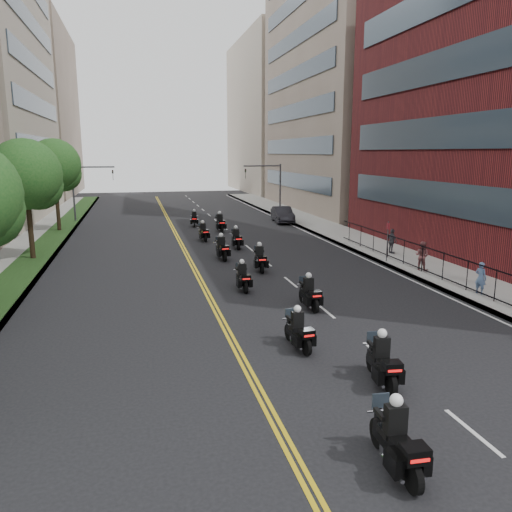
{
  "coord_description": "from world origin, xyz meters",
  "views": [
    {
      "loc": [
        -4.68,
        -9.65,
        6.82
      ],
      "look_at": [
        0.79,
        12.95,
        1.97
      ],
      "focal_mm": 35.0,
      "sensor_mm": 36.0,
      "label": 1
    }
  ],
  "objects": [
    {
      "name": "street_trees",
      "position": [
        -11.05,
        18.61,
        5.13
      ],
      "size": [
        4.4,
        38.4,
        7.98
      ],
      "color": "#312416",
      "rests_on": "ground"
    },
    {
      "name": "motorcycle_10",
      "position": [
        0.62,
        36.8,
        0.63
      ],
      "size": [
        0.63,
        2.17,
        1.61
      ],
      "rotation": [
        0.0,
        0.0,
        -0.12
      ],
      "color": "black",
      "rests_on": "ground"
    },
    {
      "name": "motorcycle_0",
      "position": [
        0.57,
        -0.92,
        0.69
      ],
      "size": [
        0.56,
        2.35,
        1.74
      ],
      "rotation": [
        0.0,
        0.0,
        -0.05
      ],
      "color": "black",
      "rests_on": "ground"
    },
    {
      "name": "motorcycle_5",
      "position": [
        2.24,
        17.97,
        0.67
      ],
      "size": [
        0.6,
        2.29,
        1.69
      ],
      "rotation": [
        0.0,
        0.0,
        -0.08
      ],
      "color": "black",
      "rests_on": "ground"
    },
    {
      "name": "sidewalk_left",
      "position": [
        -12.0,
        25.0,
        0.07
      ],
      "size": [
        4.0,
        90.0,
        0.15
      ],
      "primitive_type": "cube",
      "color": "gray",
      "rests_on": "ground"
    },
    {
      "name": "pedestrian_c",
      "position": [
        11.91,
        20.16,
        0.97
      ],
      "size": [
        0.54,
        1.01,
        1.65
      ],
      "primitive_type": "imported",
      "rotation": [
        0.0,
        0.0,
        1.71
      ],
      "color": "#424149",
      "rests_on": "sidewalk_right"
    },
    {
      "name": "motorcycle_3",
      "position": [
        2.64,
        10.49,
        0.63
      ],
      "size": [
        0.51,
        2.17,
        1.6
      ],
      "rotation": [
        0.0,
        0.0,
        0.03
      ],
      "color": "black",
      "rests_on": "ground"
    },
    {
      "name": "motorcycle_8",
      "position": [
        0.38,
        28.84,
        0.63
      ],
      "size": [
        0.61,
        2.17,
        1.6
      ],
      "rotation": [
        0.0,
        0.0,
        0.1
      ],
      "color": "black",
      "rests_on": "ground"
    },
    {
      "name": "traffic_signal_right",
      "position": [
        9.54,
        42.0,
        3.7
      ],
      "size": [
        4.09,
        0.2,
        5.6
      ],
      "color": "#3F3F44",
      "rests_on": "ground"
    },
    {
      "name": "sidewalk_right",
      "position": [
        12.0,
        25.0,
        0.07
      ],
      "size": [
        4.0,
        90.0,
        0.15
      ],
      "primitive_type": "cube",
      "color": "gray",
      "rests_on": "ground"
    },
    {
      "name": "building_right_tan",
      "position": [
        21.48,
        48.0,
        15.0
      ],
      "size": [
        15.11,
        28.0,
        30.0
      ],
      "color": "gray",
      "rests_on": "ground"
    },
    {
      "name": "grass_strip",
      "position": [
        -11.2,
        25.0,
        0.17
      ],
      "size": [
        2.0,
        90.0,
        0.04
      ],
      "primitive_type": "cube",
      "color": "#1D3613",
      "rests_on": "sidewalk_left"
    },
    {
      "name": "motorcycle_9",
      "position": [
        2.44,
        33.07,
        0.71
      ],
      "size": [
        0.56,
        2.42,
        1.79
      ],
      "rotation": [
        0.0,
        0.0,
        0.02
      ],
      "color": "black",
      "rests_on": "ground"
    },
    {
      "name": "motorcycle_2",
      "position": [
        0.69,
        6.17,
        0.61
      ],
      "size": [
        0.59,
        2.11,
        1.56
      ],
      "rotation": [
        0.0,
        0.0,
        0.1
      ],
      "color": "black",
      "rests_on": "ground"
    },
    {
      "name": "motorcycle_6",
      "position": [
        0.62,
        21.63,
        0.68
      ],
      "size": [
        0.61,
        2.33,
        1.72
      ],
      "rotation": [
        0.0,
        0.0,
        0.08
      ],
      "color": "black",
      "rests_on": "ground"
    },
    {
      "name": "motorcycle_1",
      "position": [
        2.24,
        2.94,
        0.67
      ],
      "size": [
        0.67,
        2.29,
        1.69
      ],
      "rotation": [
        0.0,
        0.0,
        -0.12
      ],
      "color": "black",
      "rests_on": "ground"
    },
    {
      "name": "pedestrian_a",
      "position": [
        11.2,
        10.27,
        0.93
      ],
      "size": [
        0.54,
        0.66,
        1.56
      ],
      "primitive_type": "imported",
      "rotation": [
        0.0,
        0.0,
        1.92
      ],
      "color": "slate",
      "rests_on": "sidewalk_right"
    },
    {
      "name": "pedestrian_b",
      "position": [
        11.2,
        15.35,
        0.98
      ],
      "size": [
        0.98,
        1.03,
        1.67
      ],
      "primitive_type": "imported",
      "rotation": [
        0.0,
        0.0,
        2.16
      ],
      "color": "brown",
      "rests_on": "sidewalk_right"
    },
    {
      "name": "parked_sedan",
      "position": [
        9.4,
        37.34,
        0.78
      ],
      "size": [
        2.09,
        4.85,
        1.55
      ],
      "primitive_type": "imported",
      "rotation": [
        0.0,
        0.0,
        -0.1
      ],
      "color": "black",
      "rests_on": "ground"
    },
    {
      "name": "traffic_signal_left",
      "position": [
        -9.54,
        42.0,
        3.7
      ],
      "size": [
        4.09,
        0.2,
        5.6
      ],
      "color": "#3F3F44",
      "rests_on": "ground"
    },
    {
      "name": "building_right_far",
      "position": [
        21.5,
        78.0,
        13.0
      ],
      "size": [
        15.0,
        28.0,
        26.0
      ],
      "primitive_type": "cube",
      "color": "#AF9E8D",
      "rests_on": "ground"
    },
    {
      "name": "iron_fence",
      "position": [
        11.0,
        12.0,
        0.9
      ],
      "size": [
        0.05,
        28.0,
        1.5
      ],
      "color": "black",
      "rests_on": "sidewalk_right"
    },
    {
      "name": "ground",
      "position": [
        0.0,
        0.0,
        0.0
      ],
      "size": [
        160.0,
        160.0,
        0.0
      ],
      "primitive_type": "plane",
      "color": "black",
      "rests_on": "ground"
    },
    {
      "name": "building_left_far",
      "position": [
        -22.0,
        78.0,
        13.0
      ],
      "size": [
        16.0,
        28.0,
        26.0
      ],
      "primitive_type": "cube",
      "color": "gray",
      "rests_on": "ground"
    },
    {
      "name": "motorcycle_7",
      "position": [
        2.28,
        25.11,
        0.65
      ],
      "size": [
        0.51,
        2.23,
        1.65
      ],
      "rotation": [
        0.0,
        0.0,
        -0.0
      ],
      "color": "black",
      "rests_on": "ground"
    },
    {
      "name": "motorcycle_4",
      "position": [
        0.38,
        14.13,
        0.62
      ],
      "size": [
        0.48,
        2.12,
        1.56
      ],
      "rotation": [
        0.0,
        0.0,
        0.0
      ],
      "color": "black",
      "rests_on": "ground"
    }
  ]
}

